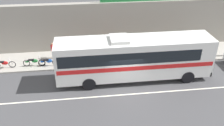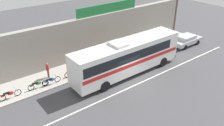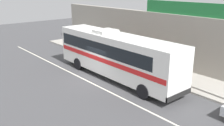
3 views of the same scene
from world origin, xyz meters
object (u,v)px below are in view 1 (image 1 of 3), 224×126
at_px(motorcycle_purple, 48,62).
at_px(motorcycle_blue, 34,62).
at_px(pedestrian_near_shop, 103,45).
at_px(pedestrian_far_left, 53,49).
at_px(motorcycle_black, 75,59).
at_px(intercity_bus, 133,56).
at_px(motorcycle_red, 4,64).

xyz_separation_m(motorcycle_purple, motorcycle_blue, (-1.29, 0.16, 0.00)).
height_order(motorcycle_purple, pedestrian_near_shop, pedestrian_near_shop).
bearing_deg(pedestrian_far_left, motorcycle_purple, -102.98).
bearing_deg(motorcycle_purple, pedestrian_far_left, 77.02).
distance_m(motorcycle_black, motorcycle_purple, 2.39).
distance_m(motorcycle_purple, motorcycle_blue, 1.30).
height_order(intercity_bus, motorcycle_black, intercity_bus).
relative_size(motorcycle_black, motorcycle_purple, 0.99).
relative_size(intercity_bus, pedestrian_far_left, 7.70).
bearing_deg(motorcycle_purple, motorcycle_red, 178.58).
xyz_separation_m(motorcycle_purple, pedestrian_near_shop, (5.06, 1.61, 0.60)).
relative_size(motorcycle_black, pedestrian_near_shop, 1.05).
bearing_deg(motorcycle_red, motorcycle_black, 0.94).
distance_m(intercity_bus, motorcycle_purple, 7.75).
relative_size(motorcycle_red, pedestrian_far_left, 1.21).
height_order(motorcycle_blue, pedestrian_near_shop, pedestrian_near_shop).
bearing_deg(motorcycle_blue, motorcycle_purple, -7.24).
height_order(intercity_bus, motorcycle_blue, intercity_bus).
distance_m(intercity_bus, pedestrian_far_left, 7.98).
distance_m(motorcycle_red, pedestrian_far_left, 4.39).
height_order(motorcycle_purple, motorcycle_red, same).
xyz_separation_m(motorcycle_black, pedestrian_near_shop, (2.68, 1.42, 0.60)).
xyz_separation_m(motorcycle_black, motorcycle_red, (-6.23, -0.10, 0.00)).
bearing_deg(intercity_bus, motorcycle_black, 148.51).
xyz_separation_m(motorcycle_black, motorcycle_purple, (-2.38, -0.20, 0.00)).
distance_m(motorcycle_black, pedestrian_far_left, 2.43).
relative_size(intercity_bus, motorcycle_black, 6.76).
xyz_separation_m(intercity_bus, motorcycle_black, (-4.73, 2.90, -1.50)).
relative_size(motorcycle_blue, pedestrian_far_left, 1.22).
bearing_deg(pedestrian_near_shop, intercity_bus, -64.55).
bearing_deg(pedestrian_far_left, motorcycle_black, -29.68).
bearing_deg(motorcycle_black, pedestrian_far_left, 150.32).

